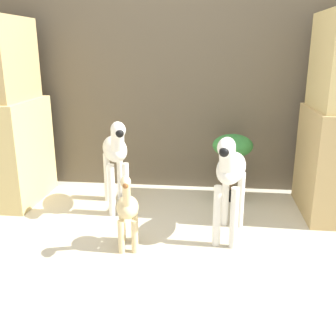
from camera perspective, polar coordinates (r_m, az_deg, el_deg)
The scene contains 6 objects.
ground_plane at distance 2.23m, azimuth -2.99°, elevation -14.16°, with size 14.00×14.00×0.00m, color beige.
wall_back at distance 3.29m, azimuth 0.74°, elevation 16.06°, with size 6.40×0.08×2.20m.
zebra_right at distance 2.40m, azimuth 9.01°, elevation -0.65°, with size 0.25×0.56×0.69m.
zebra_left at distance 2.85m, azimuth -7.62°, elevation 2.24°, with size 0.32×0.55×0.69m.
giraffe_figurine at distance 2.32m, azimuth -5.89°, elevation -6.08°, with size 0.16×0.31×0.50m.
potted_palm_front at distance 3.06m, azimuth 9.34°, elevation 2.51°, with size 0.31×0.31×0.52m.
Camera 1 is at (0.32, -1.88, 1.16)m, focal length 42.00 mm.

